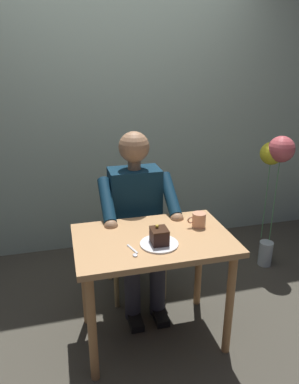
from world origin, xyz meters
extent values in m
plane|color=#413D33|center=(0.00, 0.00, 0.00)|extent=(14.00, 14.00, 0.00)
cube|color=#9FB6A6|center=(0.00, -1.39, 1.50)|extent=(6.40, 0.12, 3.00)
cube|color=tan|center=(0.00, 0.00, 0.71)|extent=(0.93, 0.60, 0.04)
cylinder|color=tan|center=(-0.41, 0.24, 0.36)|extent=(0.05, 0.05, 0.71)
cylinder|color=tan|center=(0.41, 0.24, 0.36)|extent=(0.05, 0.05, 0.71)
cylinder|color=tan|center=(-0.41, -0.24, 0.36)|extent=(0.05, 0.05, 0.71)
cylinder|color=tan|center=(0.41, -0.24, 0.36)|extent=(0.05, 0.05, 0.71)
cube|color=tan|center=(0.00, -0.53, 0.41)|extent=(0.42, 0.42, 0.04)
cube|color=tan|center=(0.00, -0.72, 0.66)|extent=(0.38, 0.04, 0.45)
cylinder|color=tan|center=(-0.18, -0.35, 0.21)|extent=(0.04, 0.04, 0.41)
cylinder|color=tan|center=(0.18, -0.35, 0.21)|extent=(0.04, 0.04, 0.41)
cylinder|color=tan|center=(-0.18, -0.71, 0.21)|extent=(0.04, 0.04, 0.41)
cylinder|color=tan|center=(0.18, -0.71, 0.21)|extent=(0.04, 0.04, 0.41)
cube|color=#0B273B|center=(0.00, -0.51, 0.72)|extent=(0.36, 0.22, 0.57)
sphere|color=#986F4F|center=(0.00, -0.51, 1.16)|extent=(0.21, 0.21, 0.21)
cylinder|color=#986F4F|center=(0.00, -0.51, 1.03)|extent=(0.09, 0.09, 0.06)
cylinder|color=#0B273B|center=(-0.22, -0.37, 0.84)|extent=(0.08, 0.33, 0.26)
sphere|color=#986F4F|center=(-0.22, -0.21, 0.73)|extent=(0.09, 0.09, 0.09)
cylinder|color=#0B273B|center=(0.22, -0.37, 0.84)|extent=(0.08, 0.33, 0.26)
sphere|color=#986F4F|center=(0.22, -0.21, 0.73)|extent=(0.09, 0.09, 0.09)
cylinder|color=#30303A|center=(-0.09, -0.39, 0.41)|extent=(0.13, 0.38, 0.14)
cylinder|color=#30303A|center=(0.09, -0.39, 0.41)|extent=(0.13, 0.38, 0.14)
cylinder|color=#30303A|center=(-0.09, -0.21, 0.20)|extent=(0.11, 0.11, 0.39)
cube|color=black|center=(-0.09, -0.15, 0.03)|extent=(0.09, 0.22, 0.05)
cylinder|color=#30303A|center=(0.09, -0.21, 0.20)|extent=(0.11, 0.11, 0.39)
cube|color=black|center=(0.09, -0.15, 0.03)|extent=(0.09, 0.22, 0.05)
cylinder|color=white|center=(-0.01, 0.09, 0.74)|extent=(0.22, 0.22, 0.01)
cube|color=#301D19|center=(-0.01, 0.09, 0.78)|extent=(0.09, 0.10, 0.08)
cube|color=#321B10|center=(-0.01, 0.09, 0.83)|extent=(0.09, 0.11, 0.01)
sphere|color=gold|center=(0.00, 0.08, 0.84)|extent=(0.02, 0.02, 0.02)
cylinder|color=tan|center=(-0.32, -0.07, 0.78)|extent=(0.08, 0.08, 0.09)
torus|color=tan|center=(-0.26, -0.07, 0.78)|extent=(0.05, 0.01, 0.05)
cylinder|color=black|center=(-0.32, -0.07, 0.82)|extent=(0.07, 0.07, 0.01)
cube|color=silver|center=(0.15, 0.11, 0.73)|extent=(0.05, 0.11, 0.01)
ellipsoid|color=silver|center=(0.15, 0.18, 0.74)|extent=(0.03, 0.04, 0.01)
cylinder|color=#B2C1C6|center=(-1.19, -0.59, 0.11)|extent=(0.12, 0.12, 0.22)
sphere|color=#D7575F|center=(-1.23, -0.63, 1.04)|extent=(0.21, 0.21, 0.21)
cylinder|color=#4C9956|center=(-1.23, -0.63, 0.58)|extent=(0.01, 0.01, 0.71)
sphere|color=yellow|center=(-1.19, -0.69, 0.99)|extent=(0.19, 0.19, 0.19)
cylinder|color=#4C9956|center=(-1.19, -0.69, 0.56)|extent=(0.01, 0.01, 0.68)
camera|label=1|loc=(0.49, 1.81, 1.72)|focal=33.16mm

